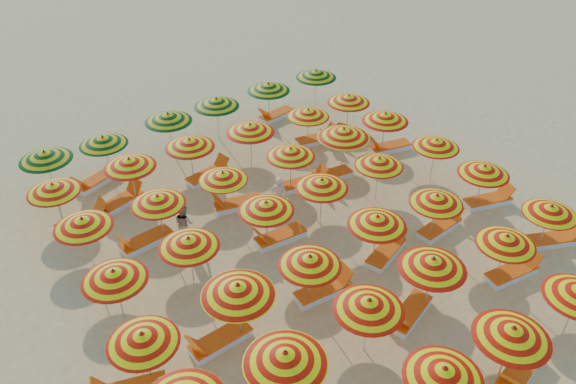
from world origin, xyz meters
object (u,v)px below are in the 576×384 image
(umbrella_26, at_px, (223,176))
(lounger_12, at_px, (440,227))
(lounger_2, at_px, (519,372))
(lounger_13, at_px, (489,200))
(umbrella_41, at_px, (316,74))
(lounger_19, at_px, (389,147))
(lounger_11, at_px, (386,251))
(lounger_20, at_px, (83,221))
(umbrella_18, at_px, (114,275))
(lounger_21, at_px, (121,201))
(umbrella_27, at_px, (291,152))
(lounger_16, at_px, (237,204))
(umbrella_32, at_px, (189,143))
(lounger_14, at_px, (279,237))
(umbrella_30, at_px, (53,188))
(umbrella_11, at_px, (551,210))
(umbrella_14, at_px, (310,261))
(umbrella_38, at_px, (168,117))
(umbrella_33, at_px, (250,128))
(lounger_9, at_px, (219,341))
(lounger_18, at_px, (329,176))
(umbrella_40, at_px, (268,87))
(umbrella_10, at_px, (506,240))
(lounger_15, at_px, (145,241))
(umbrella_31, at_px, (129,163))
(umbrella_19, at_px, (189,242))
(umbrella_24, at_px, (83,223))
(beachgoer_a, at_px, (279,197))
(umbrella_16, at_px, (437,199))
(umbrella_17, at_px, (484,170))
(umbrella_20, at_px, (266,206))
(umbrella_2, at_px, (444,373))
(lounger_26, at_px, (276,115))
(beachgoer_b, at_px, (184,223))
(umbrella_15, at_px, (377,221))
(umbrella_35, at_px, (349,99))
(lounger_6, at_px, (513,272))
(lounger_24, at_px, (335,134))
(umbrella_25, at_px, (158,200))
(umbrella_7, at_px, (285,358))
(umbrella_9, at_px, (433,263))
(umbrella_22, at_px, (379,162))
(umbrella_28, at_px, (344,133))
(lounger_22, at_px, (209,175))
(lounger_23, at_px, (317,139))
(umbrella_29, at_px, (385,117))
(umbrella_3, at_px, (513,333))
(lounger_10, at_px, (324,290))
(umbrella_23, at_px, (436,143))
(umbrella_8, at_px, (369,305))
(umbrella_21, at_px, (322,184))

(umbrella_26, xyz_separation_m, lounger_12, (5.46, -4.86, -1.40))
(lounger_2, relative_size, lounger_13, 1.00)
(umbrella_41, bearing_deg, lounger_19, -87.17)
(lounger_11, xyz_separation_m, lounger_20, (-7.41, 6.94, 0.00))
(umbrella_18, xyz_separation_m, lounger_2, (7.44, -7.36, -1.49))
(lounger_21, bearing_deg, lounger_20, 176.38)
(umbrella_27, xyz_separation_m, lounger_16, (-2.16, 0.21, -1.48))
(umbrella_32, distance_m, lounger_14, 4.98)
(umbrella_27, bearing_deg, umbrella_30, 161.63)
(umbrella_11, bearing_deg, umbrella_26, 135.28)
(umbrella_14, distance_m, umbrella_30, 8.86)
(umbrella_38, bearing_deg, umbrella_33, -49.55)
(lounger_12, bearing_deg, lounger_9, 174.51)
(umbrella_30, height_order, lounger_18, umbrella_30)
(umbrella_27, relative_size, umbrella_40, 0.99)
(umbrella_10, relative_size, lounger_15, 1.02)
(umbrella_31, relative_size, umbrella_40, 1.01)
(umbrella_19, distance_m, lounger_19, 10.56)
(umbrella_24, xyz_separation_m, beachgoer_a, (6.17, -1.15, -0.86))
(umbrella_19, distance_m, lounger_11, 6.22)
(umbrella_16, relative_size, umbrella_41, 1.00)
(umbrella_17, distance_m, umbrella_30, 14.20)
(umbrella_20, relative_size, umbrella_32, 1.05)
(umbrella_2, height_order, lounger_26, umbrella_2)
(umbrella_2, bearing_deg, beachgoer_b, 101.70)
(umbrella_15, bearing_deg, umbrella_35, 56.47)
(umbrella_30, bearing_deg, lounger_6, -43.66)
(umbrella_24, bearing_deg, lounger_24, 10.55)
(umbrella_25, bearing_deg, beachgoer_a, -14.63)
(umbrella_7, bearing_deg, umbrella_9, 4.39)
(umbrella_22, relative_size, lounger_6, 1.15)
(umbrella_22, xyz_separation_m, beachgoer_a, (-3.37, 1.18, -0.82))
(umbrella_16, bearing_deg, umbrella_19, 161.71)
(umbrella_28, height_order, umbrella_31, umbrella_28)
(umbrella_24, relative_size, umbrella_30, 1.13)
(lounger_22, bearing_deg, umbrella_2, -102.51)
(umbrella_20, relative_size, lounger_23, 1.16)
(umbrella_11, distance_m, lounger_16, 10.19)
(umbrella_29, bearing_deg, umbrella_40, 114.86)
(umbrella_3, bearing_deg, umbrella_19, 123.10)
(lounger_10, bearing_deg, lounger_22, 93.14)
(lounger_12, distance_m, lounger_19, 5.32)
(umbrella_2, relative_size, lounger_2, 1.21)
(umbrella_23, height_order, umbrella_33, umbrella_33)
(umbrella_40, xyz_separation_m, lounger_20, (-9.16, -2.63, -1.57))
(umbrella_8, distance_m, lounger_16, 7.50)
(lounger_15, bearing_deg, umbrella_40, -155.42)
(umbrella_41, height_order, lounger_14, umbrella_41)
(lounger_15, xyz_separation_m, beachgoer_b, (1.20, -0.52, 0.53))
(umbrella_18, relative_size, umbrella_21, 0.95)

